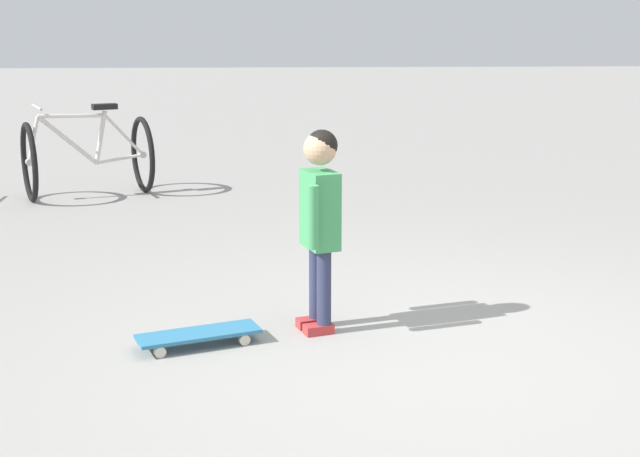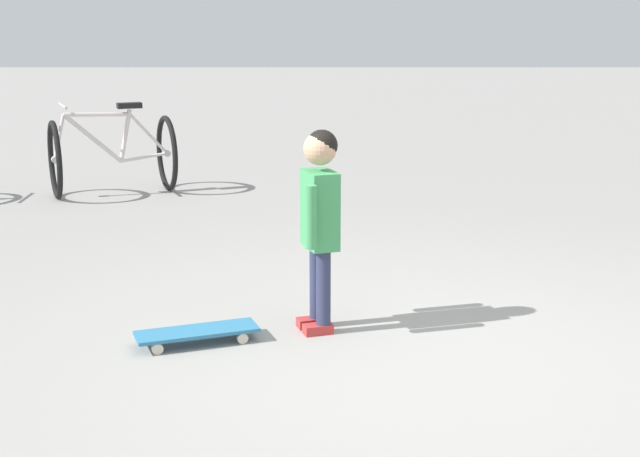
% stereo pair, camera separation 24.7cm
% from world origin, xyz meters
% --- Properties ---
extents(ground_plane, '(50.00, 50.00, 0.00)m').
position_xyz_m(ground_plane, '(0.00, 0.00, 0.00)').
color(ground_plane, gray).
extents(child_person, '(0.40, 0.23, 1.06)m').
position_xyz_m(child_person, '(-0.47, -0.57, 0.66)').
color(child_person, '#2D3351').
rests_on(child_person, ground).
extents(skateboard, '(0.39, 0.64, 0.07)m').
position_xyz_m(skateboard, '(-0.26, -1.19, 0.06)').
color(skateboard, teal).
rests_on(skateboard, ground).
extents(bicycle_far, '(1.07, 1.26, 0.85)m').
position_xyz_m(bicycle_far, '(-4.15, -2.48, 0.38)').
color(bicycle_far, black).
rests_on(bicycle_far, ground).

